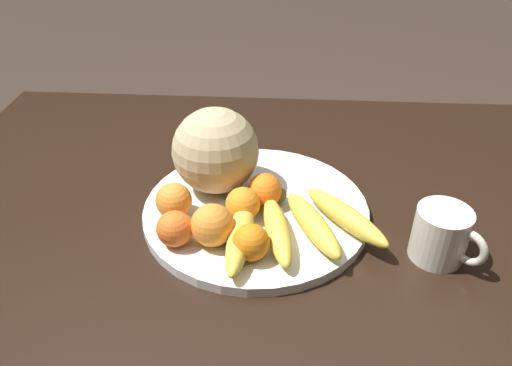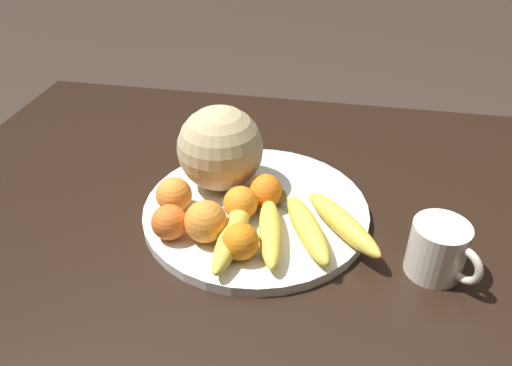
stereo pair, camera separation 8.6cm
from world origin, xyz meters
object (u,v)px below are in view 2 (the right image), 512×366
Objects in this scene: orange_front_left at (206,221)px; produce_tag at (246,204)px; orange_mid_center at (265,191)px; fruit_bowl at (256,210)px; kitchen_table at (254,244)px; ceramic_mug at (439,250)px; orange_back_right at (241,203)px; banana_bunch at (289,228)px; melon at (220,148)px; orange_front_right at (169,222)px; orange_back_left at (241,242)px; orange_top_small at (174,195)px.

produce_tag is at bearing 66.01° from orange_front_left.
orange_mid_center is (0.08, 0.11, -0.00)m from orange_front_left.
fruit_bowl is 0.13m from orange_front_left.
ceramic_mug is at bearing -21.41° from kitchen_table.
fruit_bowl is 4.26× the size of produce_tag.
orange_back_right is at bearing 170.09° from ceramic_mug.
fruit_bowl is (0.01, -0.03, 0.11)m from kitchen_table.
banana_bunch is 4.53× the size of orange_back_right.
ceramic_mug is (0.37, -0.15, -0.05)m from melon.
melon is 0.12m from orange_back_right.
orange_front_right is 0.13m from orange_back_left.
orange_front_left is at bearing -123.63° from orange_back_right.
orange_top_small is (-0.21, 0.04, 0.01)m from banana_bunch.
orange_back_right is (0.04, 0.06, -0.01)m from orange_front_left.
orange_back_right reaches higher than kitchen_table.
melon is (-0.07, 0.03, 0.20)m from kitchen_table.
melon reaches higher than banana_bunch.
kitchen_table is 22.17× the size of orange_front_right.
banana_bunch is 0.09m from orange_back_left.
orange_back_left is (0.06, -0.03, -0.01)m from orange_front_left.
orange_front_right is (-0.11, -0.14, 0.15)m from kitchen_table.
orange_front_right is (-0.06, -0.01, -0.01)m from orange_front_left.
produce_tag is (-0.03, -0.01, -0.03)m from orange_mid_center.
banana_bunch is at bearing 175.86° from ceramic_mug.
kitchen_table is 0.12m from produce_tag.
orange_front_left is 0.10m from orange_top_small.
orange_front_right and orange_back_right have the same top height.
orange_back_right is (0.06, -0.09, -0.05)m from melon.
melon is at bearing 158.56° from ceramic_mug.
kitchen_table is 0.11m from fruit_bowl.
ceramic_mug reaches higher than fruit_bowl.
banana_bunch is at bearing 9.57° from orange_front_right.
banana_bunch reaches higher than kitchen_table.
orange_back_right is at bearing 34.74° from orange_front_right.
orange_mid_center reaches higher than orange_front_right.
produce_tag is (0.12, 0.04, -0.03)m from orange_top_small.
kitchen_table is 0.36m from ceramic_mug.
melon reaches higher than orange_top_small.
orange_front_right reaches higher than fruit_bowl.
produce_tag is at bearing 98.19° from orange_back_left.
banana_bunch is 4.58× the size of orange_back_left.
orange_mid_center is at bearing 53.74° from orange_front_left.
orange_front_right is 0.07m from orange_top_small.
banana_bunch is 0.10m from orange_mid_center.
orange_back_right is (-0.01, -0.06, 0.15)m from kitchen_table.
melon is at bearing 126.86° from produce_tag.
kitchen_table is 8.28× the size of melon.
fruit_bowl reaches higher than kitchen_table.
orange_back_left is at bearing -172.36° from ceramic_mug.
orange_mid_center is at bearing 0.59° from produce_tag.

